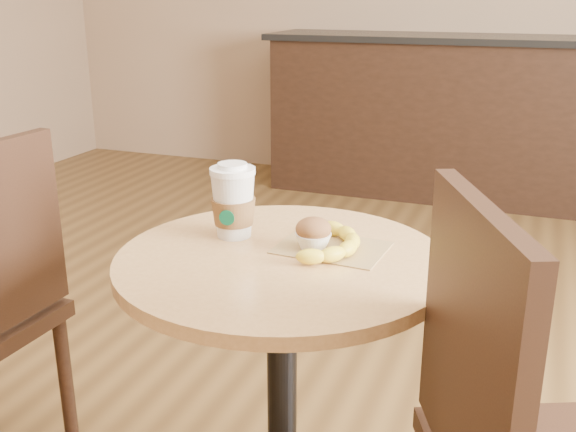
{
  "coord_description": "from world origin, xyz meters",
  "views": [
    {
      "loc": [
        0.6,
        -1.28,
        1.3
      ],
      "look_at": [
        0.1,
        0.04,
        0.83
      ],
      "focal_mm": 42.0,
      "sensor_mm": 36.0,
      "label": 1
    }
  ],
  "objects_px": {
    "muffin": "(313,234)",
    "banana": "(336,243)",
    "cafe_table": "(282,338)",
    "coffee_cup": "(233,204)"
  },
  "relations": [
    {
      "from": "muffin",
      "to": "banana",
      "type": "relative_size",
      "value": 0.33
    },
    {
      "from": "cafe_table",
      "to": "banana",
      "type": "xyz_separation_m",
      "value": [
        0.1,
        0.07,
        0.22
      ]
    },
    {
      "from": "coffee_cup",
      "to": "cafe_table",
      "type": "bearing_deg",
      "value": -35.37
    },
    {
      "from": "coffee_cup",
      "to": "banana",
      "type": "height_order",
      "value": "coffee_cup"
    },
    {
      "from": "cafe_table",
      "to": "coffee_cup",
      "type": "height_order",
      "value": "coffee_cup"
    },
    {
      "from": "coffee_cup",
      "to": "muffin",
      "type": "bearing_deg",
      "value": -13.64
    },
    {
      "from": "muffin",
      "to": "banana",
      "type": "xyz_separation_m",
      "value": [
        0.05,
        0.01,
        -0.02
      ]
    },
    {
      "from": "cafe_table",
      "to": "banana",
      "type": "relative_size",
      "value": 2.97
    },
    {
      "from": "cafe_table",
      "to": "banana",
      "type": "height_order",
      "value": "banana"
    },
    {
      "from": "banana",
      "to": "coffee_cup",
      "type": "bearing_deg",
      "value": 179.74
    }
  ]
}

